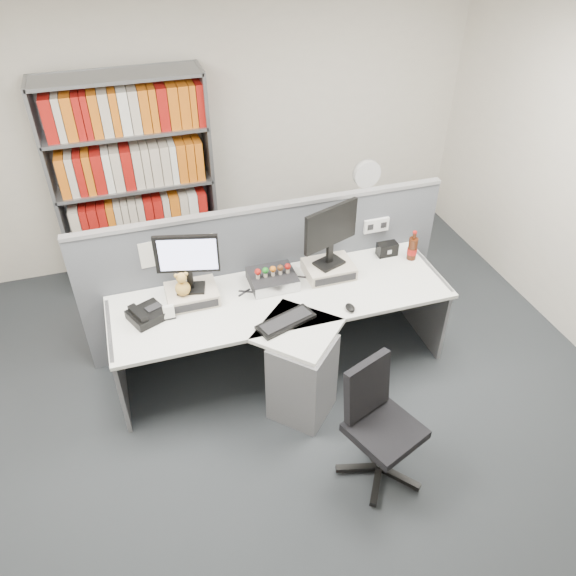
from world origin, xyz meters
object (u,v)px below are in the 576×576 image
object	(u,v)px
monitor_right	(331,231)
desk_calendar	(169,313)
desk_fan	(366,177)
filing_cabinet	(361,234)
office_chair	(378,420)
keyboard	(286,321)
desk_phone	(146,314)
speaker	(387,249)
desktop_pc	(273,279)
monitor_left	(187,258)
mouse	(350,308)
desk	(290,340)
cola_bottle	(412,249)
shelving_unit	(136,188)

from	to	relation	value
monitor_right	desk_calendar	distance (m)	1.35
desk_fan	desk_calendar	bearing A→B (deg)	-150.20
filing_cabinet	office_chair	bearing A→B (deg)	-111.09
keyboard	desk_phone	xyz separation A→B (m)	(-0.95, 0.35, 0.03)
filing_cabinet	office_chair	world-z (taller)	office_chair
speaker	desk_calendar	bearing A→B (deg)	-171.63
desktop_pc	desk_fan	xyz separation A→B (m)	(1.22, 1.01, 0.22)
filing_cabinet	desk_fan	size ratio (longest dim) A/B	1.53
monitor_left	desktop_pc	size ratio (longest dim) A/B	1.32
mouse	desk_calendar	xyz separation A→B (m)	(-1.29, 0.31, 0.03)
mouse	desk_calendar	distance (m)	1.32
desk	desk_calendar	distance (m)	0.93
desk	mouse	xyz separation A→B (m)	(0.44, -0.09, 0.28)
monitor_right	cola_bottle	size ratio (longest dim) A/B	1.94
desk_phone	cola_bottle	xyz separation A→B (m)	(2.19, 0.12, 0.06)
shelving_unit	cola_bottle	bearing A→B (deg)	-35.12
filing_cabinet	office_chair	distance (m)	2.48
monitor_right	keyboard	distance (m)	0.79
desk	desk_fan	world-z (taller)	desk_fan
desktop_pc	desk_calendar	xyz separation A→B (m)	(-0.83, -0.17, 0.00)
keyboard	office_chair	xyz separation A→B (m)	(0.37, -0.83, -0.26)
desk	speaker	world-z (taller)	speaker
speaker	desk	bearing A→B (deg)	-153.75
monitor_left	mouse	bearing A→B (deg)	-23.28
desktop_pc	mouse	xyz separation A→B (m)	(0.46, -0.48, -0.03)
desk	desk_phone	distance (m)	1.09
desk	monitor_left	size ratio (longest dim) A/B	5.55
cola_bottle	shelving_unit	bearing A→B (deg)	144.88
keyboard	mouse	size ratio (longest dim) A/B	4.54
monitor_right	mouse	size ratio (longest dim) A/B	4.95
monitor_right	office_chair	size ratio (longest dim) A/B	0.58
mouse	cola_bottle	size ratio (longest dim) A/B	0.39
speaker	desktop_pc	bearing A→B (deg)	-174.09
desk_phone	desktop_pc	bearing A→B (deg)	7.47
mouse	speaker	world-z (taller)	speaker
keyboard	desk_phone	size ratio (longest dim) A/B	1.49
desktop_pc	desk_phone	bearing A→B (deg)	-172.53
monitor_left	desk_phone	bearing A→B (deg)	-161.16
desk	mouse	bearing A→B (deg)	-11.14
monitor_left	desk_phone	size ratio (longest dim) A/B	1.49
mouse	office_chair	size ratio (longest dim) A/B	0.12
keyboard	speaker	xyz separation A→B (m)	(1.07, 0.58, 0.04)
monitor_left	shelving_unit	size ratio (longest dim) A/B	0.23
shelving_unit	desk_calendar	bearing A→B (deg)	-88.23
monitor_right	speaker	xyz separation A→B (m)	(0.57, 0.12, -0.35)
office_chair	monitor_right	bearing A→B (deg)	83.98
office_chair	desk	bearing A→B (deg)	108.69
keyboard	shelving_unit	xyz separation A→B (m)	(-0.84, 1.93, 0.24)
desk_fan	speaker	bearing A→B (deg)	-101.80
desktop_pc	keyboard	distance (m)	0.48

